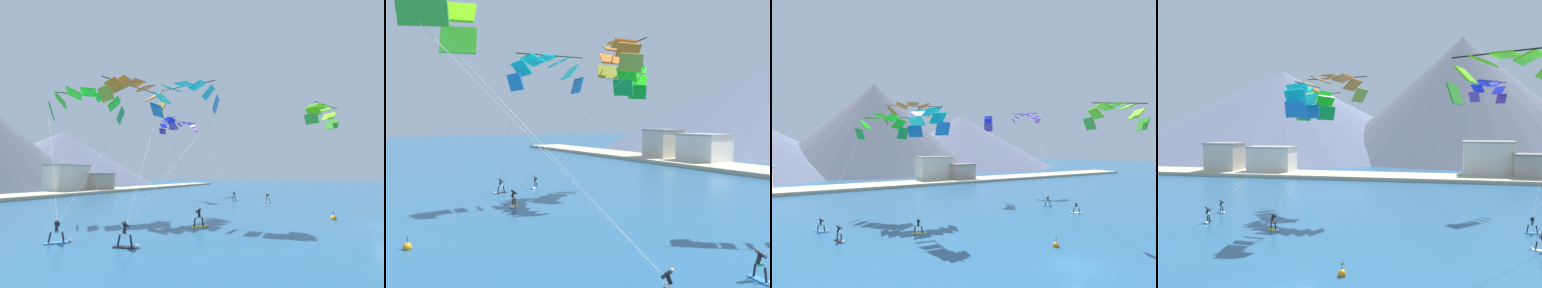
{
  "view_description": "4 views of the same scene",
  "coord_description": "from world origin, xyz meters",
  "views": [
    {
      "loc": [
        -28.03,
        5.48,
        4.48
      ],
      "look_at": [
        -0.82,
        18.65,
        8.15
      ],
      "focal_mm": 24.0,
      "sensor_mm": 36.0,
      "label": 1
    },
    {
      "loc": [
        30.69,
        0.33,
        8.1
      ],
      "look_at": [
        -1.42,
        18.7,
        6.09
      ],
      "focal_mm": 40.0,
      "sensor_mm": 36.0,
      "label": 2
    },
    {
      "loc": [
        -19.71,
        -15.63,
        9.2
      ],
      "look_at": [
        -0.75,
        15.9,
        9.83
      ],
      "focal_mm": 28.0,
      "sensor_mm": 36.0,
      "label": 3
    },
    {
      "loc": [
        9.0,
        -22.98,
        9.96
      ],
      "look_at": [
        0.86,
        13.04,
        8.39
      ],
      "focal_mm": 40.0,
      "sensor_mm": 36.0,
      "label": 4
    }
  ],
  "objects": [
    {
      "name": "kitesurfer_far_right",
      "position": [
        -15.96,
        21.07,
        0.43
      ],
      "size": [
        1.54,
        1.48,
        1.63
      ],
      "color": "#337FDB",
      "rests_on": "ground"
    },
    {
      "name": "race_marker_buoy",
      "position": [
        2.31,
        4.16,
        0.16
      ],
      "size": [
        0.56,
        0.56,
        1.02
      ],
      "color": "orange",
      "rests_on": "ground"
    },
    {
      "name": "kitesurfer_far_left",
      "position": [
        -14.9,
        16.26,
        0.53
      ],
      "size": [
        0.95,
        1.78,
        1.76
      ],
      "color": "black",
      "rests_on": "ground"
    },
    {
      "name": "shore_building_quay_east",
      "position": [
        -36.69,
        58.91,
        3.22
      ],
      "size": [
        6.93,
        5.67,
        6.42
      ],
      "color": "beige",
      "rests_on": "ground"
    },
    {
      "name": "shore_building_quay_west",
      "position": [
        -26.3,
        59.77,
        2.87
      ],
      "size": [
        9.36,
        5.83,
        5.72
      ],
      "color": "silver",
      "rests_on": "ground"
    },
    {
      "name": "kitesurfer_mid_center",
      "position": [
        -6.96,
        14.81,
        0.52
      ],
      "size": [
        1.64,
        1.35,
        1.75
      ],
      "color": "yellow",
      "rests_on": "ground"
    },
    {
      "name": "parafoil_kite_far_right",
      "position": [
        -7.23,
        28.95,
        12.9
      ],
      "size": [
        12.45,
        11.24,
        13.15
      ],
      "color": "green"
    },
    {
      "name": "parafoil_kite_mid_center",
      "position": [
        -4.0,
        24.78,
        14.56
      ],
      "size": [
        8.77,
        11.93,
        14.45
      ],
      "color": "#A09B28"
    },
    {
      "name": "parafoil_kite_far_left",
      "position": [
        -5.07,
        17.45,
        12.77
      ],
      "size": [
        11.19,
        7.4,
        12.77
      ],
      "color": "#1E75BE"
    },
    {
      "name": "kitesurfer_near_lead",
      "position": [
        17.03,
        18.83,
        0.51
      ],
      "size": [
        1.79,
        0.75,
        1.74
      ],
      "color": "#337FDB",
      "rests_on": "ground"
    }
  ]
}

